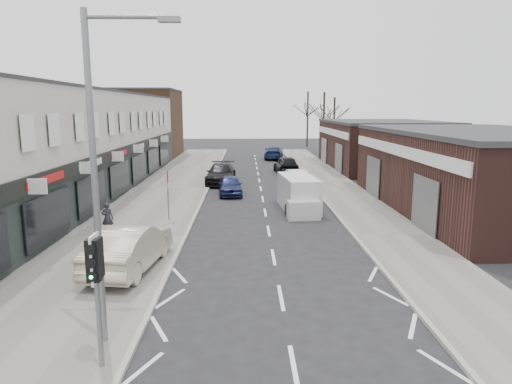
{
  "coord_description": "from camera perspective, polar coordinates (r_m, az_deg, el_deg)",
  "views": [
    {
      "loc": [
        -1.09,
        -11.6,
        5.9
      ],
      "look_at": [
        -0.7,
        6.41,
        2.6
      ],
      "focal_mm": 32.0,
      "sensor_mm": 36.0,
      "label": 1
    }
  ],
  "objects": [
    {
      "name": "parked_car_left_a",
      "position": [
        31.65,
        -3.24,
        0.84
      ],
      "size": [
        1.82,
        3.99,
        1.33
      ],
      "primitive_type": "imported",
      "rotation": [
        0.0,
        0.0,
        0.07
      ],
      "color": "#161E46",
      "rests_on": "ground"
    },
    {
      "name": "tree_far_c",
      "position": [
        72.48,
        6.39,
        5.65
      ],
      "size": [
        3.6,
        3.6,
        8.5
      ],
      "primitive_type": null,
      "color": "#382D26",
      "rests_on": "ground"
    },
    {
      "name": "street_lamp",
      "position": [
        11.41,
        -18.81,
        3.37
      ],
      "size": [
        2.23,
        0.22,
        8.0
      ],
      "color": "slate",
      "rests_on": "pavement_left"
    },
    {
      "name": "pavement_right",
      "position": [
        34.78,
        10.11,
        0.55
      ],
      "size": [
        3.5,
        64.0,
        0.12
      ],
      "primitive_type": "cube",
      "color": "slate",
      "rests_on": "ground"
    },
    {
      "name": "tree_far_b",
      "position": [
        67.06,
        9.62,
        5.19
      ],
      "size": [
        3.6,
        3.6,
        7.5
      ],
      "primitive_type": null,
      "color": "#382D26",
      "rests_on": "ground"
    },
    {
      "name": "right_unit_near",
      "position": [
        29.21,
        26.51,
        2.11
      ],
      "size": [
        10.0,
        18.0,
        4.5
      ],
      "primitive_type": "cube",
      "color": "#3D201B",
      "rests_on": "ground"
    },
    {
      "name": "right_unit_far",
      "position": [
        47.72,
        15.38,
        5.63
      ],
      "size": [
        10.0,
        16.0,
        4.5
      ],
      "primitive_type": "cube",
      "color": "#3D201B",
      "rests_on": "ground"
    },
    {
      "name": "pedestrian",
      "position": [
        22.38,
        -18.07,
        -3.14
      ],
      "size": [
        0.55,
        0.36,
        1.49
      ],
      "primitive_type": "imported",
      "rotation": [
        0.0,
        0.0,
        3.14
      ],
      "color": "black",
      "rests_on": "pavement_left"
    },
    {
      "name": "shop_terrace_left",
      "position": [
        33.57,
        -23.06,
        5.54
      ],
      "size": [
        8.0,
        41.0,
        7.1
      ],
      "primitive_type": "cube",
      "color": "#BAB3A9",
      "rests_on": "ground"
    },
    {
      "name": "parked_car_right_b",
      "position": [
        42.45,
        3.76,
        3.47
      ],
      "size": [
        2.2,
        4.85,
        1.61
      ],
      "primitive_type": "imported",
      "rotation": [
        0.0,
        0.0,
        3.21
      ],
      "color": "black",
      "rests_on": "ground"
    },
    {
      "name": "tree_far_a",
      "position": [
        60.73,
        8.35,
        4.7
      ],
      "size": [
        3.6,
        3.6,
        8.0
      ],
      "primitive_type": null,
      "color": "#382D26",
      "rests_on": "ground"
    },
    {
      "name": "white_van",
      "position": [
        26.86,
        5.38,
        -0.31
      ],
      "size": [
        2.22,
        5.25,
        1.98
      ],
      "rotation": [
        0.0,
        0.0,
        0.1
      ],
      "color": "silver",
      "rests_on": "ground"
    },
    {
      "name": "brick_block_far",
      "position": [
        57.98,
        -13.75,
        8.21
      ],
      "size": [
        8.0,
        10.0,
        8.0
      ],
      "primitive_type": "cube",
      "color": "#4E3421",
      "rests_on": "ground"
    },
    {
      "name": "parked_car_left_b",
      "position": [
        36.44,
        -4.39,
        2.29
      ],
      "size": [
        2.3,
        5.47,
        1.58
      ],
      "primitive_type": "imported",
      "rotation": [
        0.0,
        0.0,
        -0.02
      ],
      "color": "black",
      "rests_on": "ground"
    },
    {
      "name": "parked_car_right_a",
      "position": [
        35.21,
        4.95,
        1.8
      ],
      "size": [
        1.77,
        4.16,
        1.33
      ],
      "primitive_type": "imported",
      "rotation": [
        0.0,
        0.0,
        3.23
      ],
      "color": "silver",
      "rests_on": "ground"
    },
    {
      "name": "warning_sign",
      "position": [
        24.23,
        -10.91,
        1.41
      ],
      "size": [
        0.12,
        0.8,
        2.7
      ],
      "color": "slate",
      "rests_on": "pavement_left"
    },
    {
      "name": "sedan_on_pavement",
      "position": [
        17.32,
        -15.52,
        -6.64
      ],
      "size": [
        2.37,
        5.18,
        1.65
      ],
      "primitive_type": "imported",
      "rotation": [
        0.0,
        0.0,
        3.01
      ],
      "color": "#C1B29B",
      "rests_on": "pavement_left"
    },
    {
      "name": "parked_car_right_c",
      "position": [
        54.35,
        2.24,
        4.95
      ],
      "size": [
        2.61,
        5.42,
        1.52
      ],
      "primitive_type": "imported",
      "rotation": [
        0.0,
        0.0,
        3.05
      ],
      "color": "#152141",
      "rests_on": "ground"
    },
    {
      "name": "pavement_left",
      "position": [
        34.57,
        -10.65,
        0.48
      ],
      "size": [
        5.5,
        64.0,
        0.12
      ],
      "primitive_type": "cube",
      "color": "slate",
      "rests_on": "ground"
    },
    {
      "name": "traffic_light",
      "position": [
        10.72,
        -19.42,
        -9.21
      ],
      "size": [
        0.28,
        0.6,
        3.1
      ],
      "color": "slate",
      "rests_on": "pavement_left"
    },
    {
      "name": "ground",
      "position": [
        13.06,
        3.82,
        -16.51
      ],
      "size": [
        160.0,
        160.0,
        0.0
      ],
      "primitive_type": "plane",
      "color": "black",
      "rests_on": "ground"
    }
  ]
}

